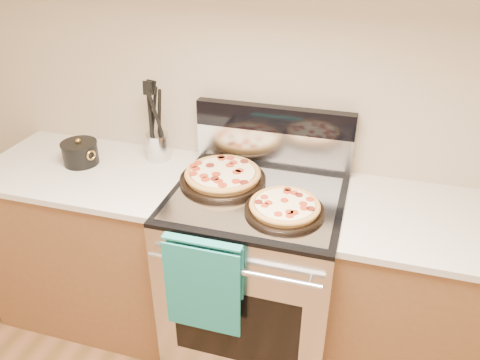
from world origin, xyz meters
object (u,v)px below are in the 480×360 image
(pepperoni_pizza_front, at_px, (285,207))
(saucepan, at_px, (80,154))
(utensil_crock, at_px, (158,147))
(pepperoni_pizza_back, at_px, (223,176))
(range_body, at_px, (255,277))

(pepperoni_pizza_front, height_order, saucepan, saucepan)
(utensil_crock, bearing_deg, pepperoni_pizza_back, -20.58)
(range_body, relative_size, saucepan, 5.26)
(range_body, xyz_separation_m, pepperoni_pizza_front, (0.15, -0.10, 0.50))
(range_body, xyz_separation_m, saucepan, (-0.92, 0.07, 0.51))
(range_body, height_order, pepperoni_pizza_back, pepperoni_pizza_back)
(range_body, distance_m, pepperoni_pizza_front, 0.53)
(saucepan, bearing_deg, range_body, -4.16)
(pepperoni_pizza_back, bearing_deg, range_body, -21.25)
(pepperoni_pizza_front, bearing_deg, pepperoni_pizza_back, 151.77)
(pepperoni_pizza_front, height_order, utensil_crock, utensil_crock)
(saucepan, bearing_deg, pepperoni_pizza_front, -9.13)
(pepperoni_pizza_back, height_order, utensil_crock, utensil_crock)
(pepperoni_pizza_back, distance_m, saucepan, 0.74)
(range_body, distance_m, utensil_crock, 0.81)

